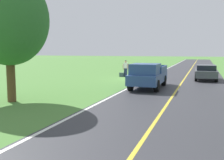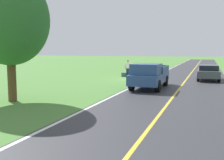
% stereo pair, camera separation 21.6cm
% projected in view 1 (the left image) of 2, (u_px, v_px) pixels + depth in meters
% --- Properties ---
extents(ground_plane, '(200.00, 200.00, 0.00)m').
position_uv_depth(ground_plane, '(135.00, 79.00, 25.11)').
color(ground_plane, '#4C7F38').
extents(road_surface, '(7.19, 120.00, 0.00)m').
position_uv_depth(road_surface, '(183.00, 81.00, 23.65)').
color(road_surface, '#333338').
rests_on(road_surface, ground).
extents(lane_edge_line, '(0.16, 117.60, 0.00)m').
position_uv_depth(lane_edge_line, '(146.00, 79.00, 24.77)').
color(lane_edge_line, silver).
rests_on(lane_edge_line, ground).
extents(lane_centre_line, '(0.14, 117.60, 0.00)m').
position_uv_depth(lane_centre_line, '(183.00, 81.00, 23.65)').
color(lane_centre_line, gold).
rests_on(lane_centre_line, ground).
extents(hitchhiker_walking, '(0.62, 0.51, 1.75)m').
position_uv_depth(hitchhiker_walking, '(126.00, 67.00, 27.11)').
color(hitchhiker_walking, navy).
rests_on(hitchhiker_walking, ground).
extents(suitcase_carried, '(0.47, 0.22, 0.42)m').
position_uv_depth(suitcase_carried, '(122.00, 75.00, 27.24)').
color(suitcase_carried, '#384C56').
rests_on(suitcase_carried, ground).
extents(pickup_truck_passing, '(2.11, 5.40, 1.82)m').
position_uv_depth(pickup_truck_passing, '(148.00, 75.00, 18.84)').
color(pickup_truck_passing, '#2D4C84').
rests_on(pickup_truck_passing, ground).
extents(sedan_near_oncoming, '(2.03, 4.45, 1.41)m').
position_uv_depth(sedan_near_oncoming, '(206.00, 72.00, 24.17)').
color(sedan_near_oncoming, '#4C5156').
rests_on(sedan_near_oncoming, ground).
extents(tree_verge_side, '(4.17, 4.17, 6.74)m').
position_uv_depth(tree_verge_side, '(8.00, 20.00, 13.54)').
color(tree_verge_side, brown).
rests_on(tree_verge_side, ground).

